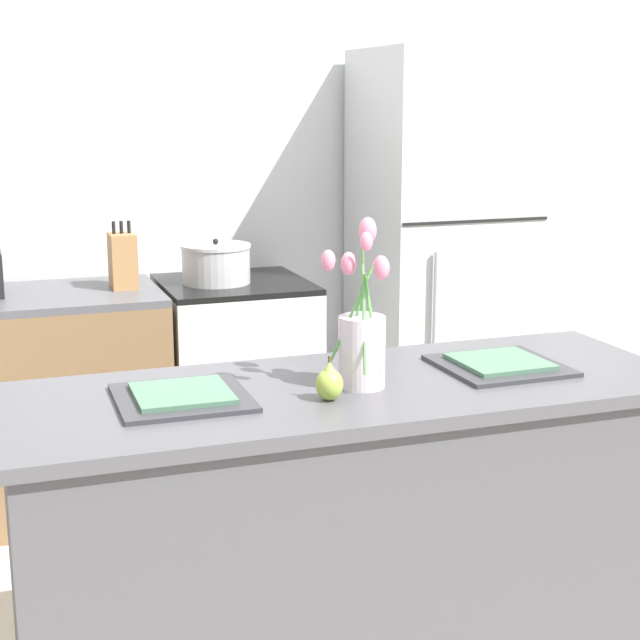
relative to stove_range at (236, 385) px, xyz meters
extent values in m
cube|color=silver|center=(-0.10, 0.40, 0.90)|extent=(5.20, 0.08, 2.70)
cube|color=#4C4C51|center=(-0.10, -1.60, -0.01)|extent=(1.76, 0.62, 0.87)
cube|color=#4C4C51|center=(-0.10, -1.60, 0.44)|extent=(1.80, 0.66, 0.03)
cube|color=silver|center=(0.00, 0.00, -0.01)|extent=(0.60, 0.60, 0.87)
cube|color=black|center=(0.00, 0.00, 0.44)|extent=(0.60, 0.60, 0.02)
cube|color=black|center=(0.00, -0.30, -0.04)|extent=(0.42, 0.01, 0.29)
cube|color=#B7BABC|center=(0.95, 0.00, 0.48)|extent=(0.68, 0.64, 1.85)
cube|color=black|center=(0.95, -0.32, 0.70)|extent=(0.67, 0.01, 0.01)
cylinder|color=#B2B5B7|center=(0.76, -0.34, 0.18)|extent=(0.02, 0.02, 0.80)
cylinder|color=silver|center=(-0.08, -1.63, 0.55)|extent=(0.12, 0.12, 0.19)
cylinder|color=#569E4C|center=(-0.05, -1.62, 0.63)|extent=(0.05, 0.01, 0.24)
ellipsoid|color=pink|center=(-0.03, -1.62, 0.77)|extent=(0.04, 0.04, 0.06)
cylinder|color=#569E4C|center=(-0.07, -1.61, 0.67)|extent=(0.04, 0.05, 0.33)
ellipsoid|color=pink|center=(-0.05, -1.59, 0.86)|extent=(0.05, 0.05, 0.07)
cylinder|color=#569E4C|center=(-0.09, -1.61, 0.63)|extent=(0.03, 0.05, 0.25)
ellipsoid|color=pink|center=(-0.11, -1.59, 0.78)|extent=(0.04, 0.04, 0.06)
cylinder|color=#569E4C|center=(-0.12, -1.62, 0.65)|extent=(0.13, 0.01, 0.26)
ellipsoid|color=pink|center=(-0.18, -1.62, 0.80)|extent=(0.04, 0.04, 0.05)
cylinder|color=#569E4C|center=(-0.09, -1.66, 0.68)|extent=(0.04, 0.11, 0.32)
ellipsoid|color=pink|center=(-0.11, -1.71, 0.85)|extent=(0.03, 0.03, 0.05)
cylinder|color=#569E4C|center=(-0.07, -1.65, 0.63)|extent=(0.03, 0.05, 0.25)
ellipsoid|color=pink|center=(-0.05, -1.68, 0.78)|extent=(0.04, 0.04, 0.06)
ellipsoid|color=#9EBC47|center=(-0.20, -1.71, 0.50)|extent=(0.07, 0.07, 0.08)
cone|color=#9EBC47|center=(-0.20, -1.71, 0.54)|extent=(0.04, 0.04, 0.03)
cylinder|color=brown|center=(-0.20, -1.71, 0.57)|extent=(0.01, 0.01, 0.02)
cube|color=#333338|center=(-0.55, -1.59, 0.47)|extent=(0.33, 0.33, 0.01)
cube|color=#477056|center=(-0.55, -1.59, 0.48)|extent=(0.24, 0.24, 0.01)
cube|color=#333338|center=(0.35, -1.59, 0.47)|extent=(0.33, 0.33, 0.01)
cube|color=#477056|center=(0.35, -1.59, 0.48)|extent=(0.24, 0.24, 0.01)
cylinder|color=#B2B5B7|center=(-0.08, -0.01, 0.52)|extent=(0.28, 0.28, 0.15)
cylinder|color=#B2B5B7|center=(-0.08, -0.01, 0.60)|extent=(0.29, 0.29, 0.01)
sphere|color=black|center=(-0.08, -0.01, 0.62)|extent=(0.02, 0.02, 0.02)
cube|color=#A37547|center=(-0.45, 0.01, 0.56)|extent=(0.10, 0.14, 0.22)
cylinder|color=black|center=(-0.48, 0.01, 0.69)|extent=(0.01, 0.01, 0.05)
cylinder|color=black|center=(-0.45, 0.01, 0.69)|extent=(0.01, 0.01, 0.05)
cylinder|color=black|center=(-0.42, 0.01, 0.69)|extent=(0.01, 0.01, 0.05)
camera|label=1|loc=(-1.00, -3.89, 1.19)|focal=55.00mm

